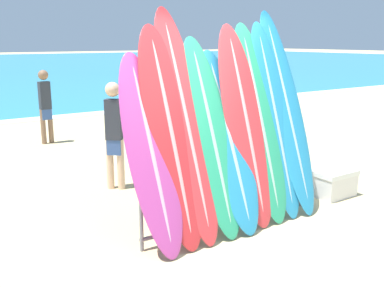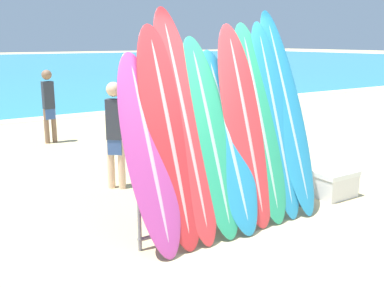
{
  "view_description": "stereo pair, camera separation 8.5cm",
  "coord_description": "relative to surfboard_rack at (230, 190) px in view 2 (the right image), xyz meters",
  "views": [
    {
      "loc": [
        -2.97,
        -3.04,
        2.12
      ],
      "look_at": [
        0.13,
        1.58,
        0.83
      ],
      "focal_mm": 42.0,
      "sensor_mm": 36.0,
      "label": 1
    },
    {
      "loc": [
        -2.9,
        -3.09,
        2.12
      ],
      "look_at": [
        0.13,
        1.58,
        0.83
      ],
      "focal_mm": 42.0,
      "sensor_mm": 36.0,
      "label": 2
    }
  ],
  "objects": [
    {
      "name": "cooler_box",
      "position": [
        1.83,
        -0.0,
        -0.26
      ],
      "size": [
        0.58,
        0.37,
        0.37
      ],
      "color": "silver",
      "rests_on": "ground_plane"
    },
    {
      "name": "surfboard_slot_8",
      "position": [
        0.99,
        0.14,
        0.81
      ],
      "size": [
        0.5,
        1.03,
        2.5
      ],
      "color": "teal",
      "rests_on": "ground_plane"
    },
    {
      "name": "surfboard_rack",
      "position": [
        0.0,
        0.0,
        0.0
      ],
      "size": [
        2.36,
        0.04,
        0.81
      ],
      "color": "slate",
      "rests_on": "ground_plane"
    },
    {
      "name": "surfboard_slot_3",
      "position": [
        -0.23,
        0.08,
        0.65
      ],
      "size": [
        0.53,
        0.92,
        2.18
      ],
      "color": "#289E70",
      "rests_on": "ground_plane"
    },
    {
      "name": "surfboard_slot_2",
      "position": [
        -0.52,
        0.14,
        0.8
      ],
      "size": [
        0.51,
        1.05,
        2.49
      ],
      "color": "red",
      "rests_on": "ground_plane"
    },
    {
      "name": "surfboard_slot_7",
      "position": [
        0.76,
        0.1,
        0.73
      ],
      "size": [
        0.49,
        0.86,
        2.35
      ],
      "color": "teal",
      "rests_on": "ground_plane"
    },
    {
      "name": "surfboard_slot_6",
      "position": [
        0.51,
        0.1,
        0.73
      ],
      "size": [
        0.55,
        0.88,
        2.34
      ],
      "color": "#289E70",
      "rests_on": "ground_plane"
    },
    {
      "name": "surfboard_slot_1",
      "position": [
        -0.74,
        0.1,
        0.71
      ],
      "size": [
        0.56,
        0.94,
        2.3
      ],
      "color": "red",
      "rests_on": "ground_plane"
    },
    {
      "name": "person_near_water",
      "position": [
        0.24,
        2.67,
        0.4
      ],
      "size": [
        0.21,
        0.26,
        1.54
      ],
      "rotation": [
        0.0,
        0.0,
        4.93
      ],
      "color": "#846047",
      "rests_on": "ground_plane"
    },
    {
      "name": "surfboard_slot_5",
      "position": [
        0.27,
        0.09,
        0.72
      ],
      "size": [
        0.57,
        0.86,
        2.32
      ],
      "color": "red",
      "rests_on": "ground_plane"
    },
    {
      "name": "surfboard_slot_4",
      "position": [
        0.0,
        0.06,
        0.57
      ],
      "size": [
        0.57,
        0.94,
        2.02
      ],
      "color": "teal",
      "rests_on": "ground_plane"
    },
    {
      "name": "surfboard_slot_0",
      "position": [
        -1.0,
        0.05,
        0.57
      ],
      "size": [
        0.53,
        0.93,
        2.02
      ],
      "color": "#B23D8E",
      "rests_on": "ground_plane"
    },
    {
      "name": "person_far_left",
      "position": [
        -0.54,
        1.99,
        0.4
      ],
      "size": [
        0.26,
        0.26,
        1.55
      ],
      "rotation": [
        0.0,
        0.0,
        5.56
      ],
      "color": "beige",
      "rests_on": "ground_plane"
    },
    {
      "name": "ground_plane",
      "position": [
        -0.13,
        -0.78,
        -0.44
      ],
      "size": [
        160.0,
        160.0,
        0.0
      ],
      "primitive_type": "plane",
      "color": "tan"
    },
    {
      "name": "person_mid_beach",
      "position": [
        -0.49,
        5.5,
        0.39
      ],
      "size": [
        0.26,
        0.2,
        1.52
      ],
      "rotation": [
        0.0,
        0.0,
        3.23
      ],
      "color": "#846047",
      "rests_on": "ground_plane"
    }
  ]
}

